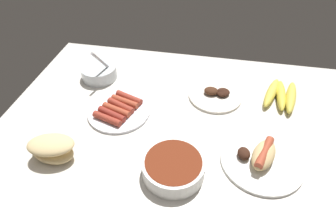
% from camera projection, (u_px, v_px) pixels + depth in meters
% --- Properties ---
extents(ground_plane, '(1.20, 0.90, 0.03)m').
position_uv_depth(ground_plane, '(178.00, 129.00, 0.95)').
color(ground_plane, silver).
extents(plate_sausages, '(0.22, 0.22, 0.03)m').
position_uv_depth(plate_sausages, '(119.00, 110.00, 0.99)').
color(plate_sausages, white).
rests_on(plate_sausages, ground_plane).
extents(plate_hotdog_assembled, '(0.24, 0.24, 0.06)m').
position_uv_depth(plate_hotdog_assembled, '(262.00, 158.00, 0.82)').
color(plate_hotdog_assembled, white).
rests_on(plate_hotdog_assembled, ground_plane).
extents(bowl_chili, '(0.17, 0.17, 0.05)m').
position_uv_depth(bowl_chili, '(173.00, 167.00, 0.79)').
color(bowl_chili, white).
rests_on(bowl_chili, ground_plane).
extents(plate_grilled_meat, '(0.19, 0.19, 0.03)m').
position_uv_depth(plate_grilled_meat, '(216.00, 95.00, 1.05)').
color(plate_grilled_meat, white).
rests_on(plate_grilled_meat, ground_plane).
extents(bowl_coleslaw, '(0.14, 0.14, 0.15)m').
position_uv_depth(bowl_coleslaw, '(99.00, 71.00, 1.13)').
color(bowl_coleslaw, silver).
rests_on(bowl_coleslaw, ground_plane).
extents(banana_bunch, '(0.14, 0.20, 0.04)m').
position_uv_depth(banana_bunch, '(281.00, 95.00, 1.04)').
color(banana_bunch, '#E5D14C').
rests_on(banana_bunch, ground_plane).
extents(bread_stack, '(0.15, 0.11, 0.07)m').
position_uv_depth(bread_stack, '(52.00, 148.00, 0.83)').
color(bread_stack, '#E5C689').
rests_on(bread_stack, ground_plane).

